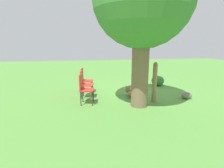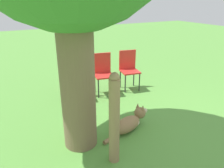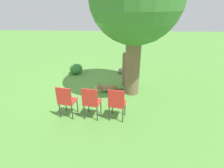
{
  "view_description": "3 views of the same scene",
  "coord_description": "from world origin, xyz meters",
  "px_view_note": "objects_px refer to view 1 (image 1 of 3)",
  "views": [
    {
      "loc": [
        2.2,
        6.13,
        1.92
      ],
      "look_at": [
        1.12,
        0.28,
        0.55
      ],
      "focal_mm": 28.0,
      "sensor_mm": 36.0,
      "label": 1
    },
    {
      "loc": [
        -2.45,
        2.06,
        2.2
      ],
      "look_at": [
        0.94,
        0.25,
        0.68
      ],
      "focal_mm": 35.0,
      "sensor_mm": 36.0,
      "label": 2
    },
    {
      "loc": [
        6.17,
        0.68,
        3.02
      ],
      "look_at": [
        0.94,
        0.42,
        0.58
      ],
      "focal_mm": 28.0,
      "sensor_mm": 36.0,
      "label": 3
    }
  ],
  "objects_px": {
    "fence_post": "(155,82)",
    "red_chair_1": "(85,82)",
    "red_chair_0": "(85,79)",
    "red_chair_2": "(84,87)",
    "dog": "(132,94)"
  },
  "relations": [
    {
      "from": "fence_post",
      "to": "red_chair_1",
      "type": "distance_m",
      "value": 2.45
    },
    {
      "from": "red_chair_0",
      "to": "red_chair_2",
      "type": "bearing_deg",
      "value": -82.43
    },
    {
      "from": "dog",
      "to": "red_chair_2",
      "type": "xyz_separation_m",
      "value": [
        1.73,
        0.41,
        0.43
      ]
    },
    {
      "from": "red_chair_1",
      "to": "red_chair_2",
      "type": "height_order",
      "value": "same"
    },
    {
      "from": "red_chair_2",
      "to": "red_chair_0",
      "type": "bearing_deg",
      "value": 97.57
    },
    {
      "from": "fence_post",
      "to": "red_chair_2",
      "type": "height_order",
      "value": "fence_post"
    },
    {
      "from": "dog",
      "to": "fence_post",
      "type": "distance_m",
      "value": 1.01
    },
    {
      "from": "red_chair_1",
      "to": "dog",
      "type": "bearing_deg",
      "value": 0.31
    },
    {
      "from": "red_chair_1",
      "to": "red_chair_2",
      "type": "distance_m",
      "value": 0.71
    },
    {
      "from": "red_chair_0",
      "to": "dog",
      "type": "bearing_deg",
      "value": -20.92
    },
    {
      "from": "dog",
      "to": "red_chair_1",
      "type": "height_order",
      "value": "red_chair_1"
    },
    {
      "from": "red_chair_2",
      "to": "red_chair_1",
      "type": "bearing_deg",
      "value": 97.57
    },
    {
      "from": "dog",
      "to": "fence_post",
      "type": "relative_size",
      "value": 0.79
    },
    {
      "from": "fence_post",
      "to": "red_chair_1",
      "type": "height_order",
      "value": "fence_post"
    },
    {
      "from": "fence_post",
      "to": "red_chair_2",
      "type": "relative_size",
      "value": 1.37
    }
  ]
}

